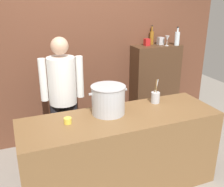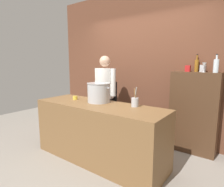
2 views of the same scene
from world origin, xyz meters
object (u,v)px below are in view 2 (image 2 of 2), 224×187
at_px(spice_tin_red, 188,68).
at_px(stockpot_large, 99,93).
at_px(chef, 105,91).
at_px(wine_bottle_clear, 216,66).
at_px(wine_bottle_amber, 197,65).
at_px(butter_jar, 75,98).
at_px(spice_tin_silver, 203,68).
at_px(utensil_crock, 135,102).
at_px(wine_glass_tall, 204,66).

bearing_deg(spice_tin_red, stockpot_large, -133.98).
distance_m(chef, wine_bottle_clear, 1.97).
relative_size(wine_bottle_amber, spice_tin_red, 2.74).
height_order(chef, spice_tin_red, chef).
bearing_deg(stockpot_large, wine_bottle_clear, 32.52).
height_order(butter_jar, spice_tin_silver, spice_tin_silver).
relative_size(chef, spice_tin_red, 15.70).
distance_m(chef, stockpot_large, 0.73).
height_order(utensil_crock, spice_tin_silver, spice_tin_silver).
bearing_deg(spice_tin_red, butter_jar, -142.34).
bearing_deg(spice_tin_silver, stockpot_large, -139.77).
distance_m(wine_glass_tall, spice_tin_silver, 0.14).
distance_m(utensil_crock, wine_bottle_clear, 1.35).
height_order(stockpot_large, wine_bottle_clear, wine_bottle_clear).
height_order(utensil_crock, wine_bottle_amber, wine_bottle_amber).
relative_size(chef, wine_bottle_amber, 5.73).
xyz_separation_m(chef, utensil_crock, (0.99, -0.55, 0.01)).
bearing_deg(butter_jar, stockpot_large, 9.79).
height_order(chef, wine_glass_tall, chef).
bearing_deg(utensil_crock, wine_bottle_amber, 63.40).
distance_m(chef, spice_tin_silver, 1.79).
xyz_separation_m(butter_jar, wine_glass_tall, (1.80, 1.05, 0.56)).
distance_m(stockpot_large, wine_bottle_clear, 1.83).
distance_m(butter_jar, wine_glass_tall, 2.16).
xyz_separation_m(chef, butter_jar, (-0.10, -0.70, -0.03)).
distance_m(butter_jar, wine_bottle_amber, 2.14).
relative_size(chef, wine_bottle_clear, 5.97).
relative_size(stockpot_large, butter_jar, 5.50).
relative_size(utensil_crock, wine_bottle_amber, 0.99).
xyz_separation_m(stockpot_large, spice_tin_red, (1.06, 1.10, 0.38)).
xyz_separation_m(stockpot_large, butter_jar, (-0.47, -0.08, -0.13)).
distance_m(wine_bottle_clear, spice_tin_red, 0.47).
bearing_deg(spice_tin_red, utensil_crock, -112.80).
distance_m(chef, spice_tin_red, 1.57).
xyz_separation_m(stockpot_large, spice_tin_silver, (1.30, 1.10, 0.38)).
bearing_deg(wine_bottle_amber, stockpot_large, -135.20).
xyz_separation_m(utensil_crock, wine_bottle_clear, (0.87, 0.89, 0.51)).
relative_size(chef, butter_jar, 21.20).
bearing_deg(spice_tin_silver, wine_glass_tall, -72.71).
height_order(utensil_crock, butter_jar, utensil_crock).
bearing_deg(chef, wine_bottle_amber, -155.01).
xyz_separation_m(wine_bottle_amber, wine_glass_tall, (0.16, -0.20, -0.00)).
distance_m(chef, butter_jar, 0.71).
xyz_separation_m(butter_jar, spice_tin_red, (1.53, 1.18, 0.50)).
xyz_separation_m(butter_jar, wine_bottle_amber, (1.65, 1.25, 0.56)).
relative_size(stockpot_large, utensil_crock, 1.49).
xyz_separation_m(chef, spice_tin_red, (1.42, 0.48, 0.47)).
height_order(wine_bottle_clear, wine_glass_tall, wine_bottle_clear).
xyz_separation_m(chef, stockpot_large, (0.37, -0.62, 0.09)).
bearing_deg(stockpot_large, wine_bottle_amber, 44.80).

